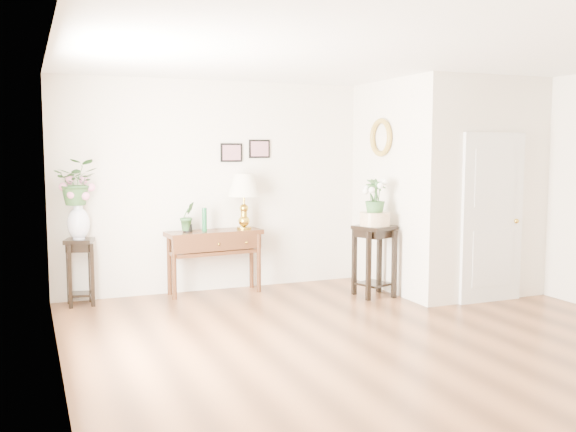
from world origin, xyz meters
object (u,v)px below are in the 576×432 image
table_lamp (244,203)px  plant_stand_b (374,261)px  console_table (214,262)px  plant_stand_a (80,272)px

table_lamp → plant_stand_b: size_ratio=0.81×
console_table → plant_stand_b: (1.86, -0.94, 0.04)m
table_lamp → plant_stand_a: bearing=-180.0°
console_table → table_lamp: 0.87m
console_table → plant_stand_b: bearing=-31.9°
table_lamp → plant_stand_a: table_lamp is taller
plant_stand_b → table_lamp: bearing=147.1°
table_lamp → console_table: bearing=180.0°
plant_stand_a → plant_stand_b: 3.67m
console_table → table_lamp: (0.41, 0.00, 0.77)m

